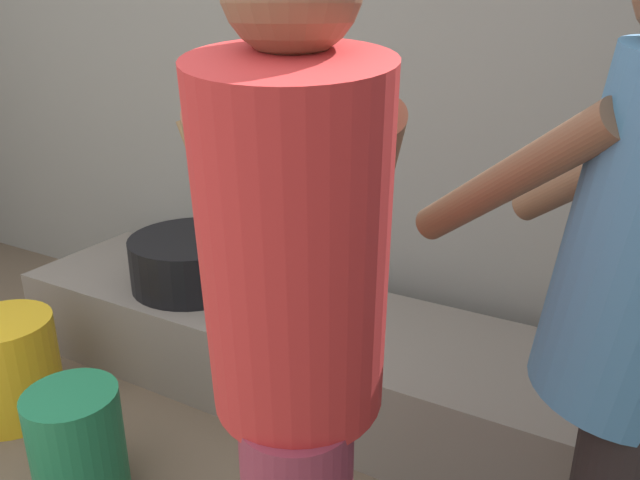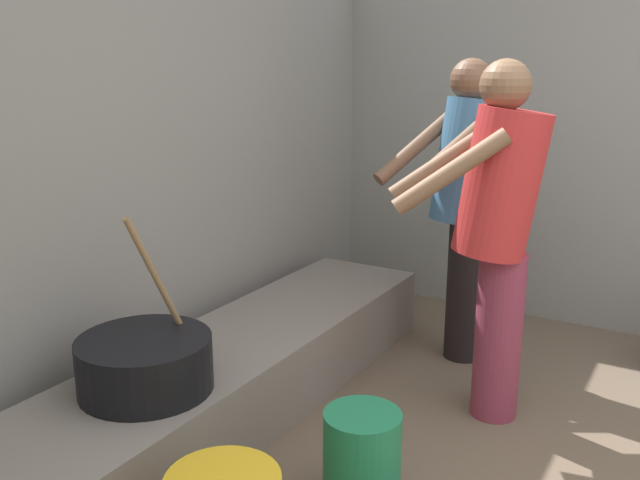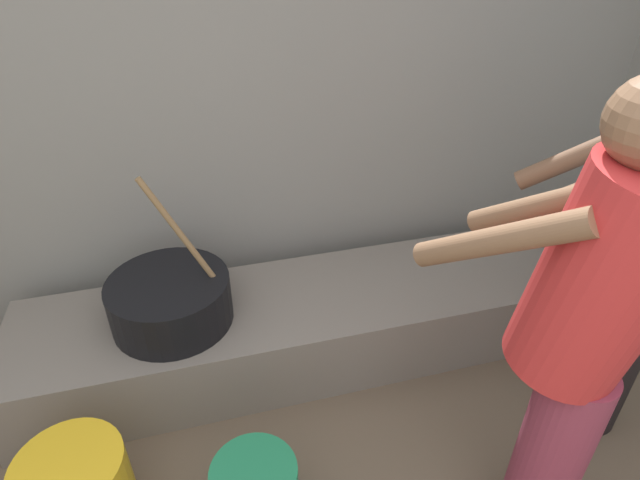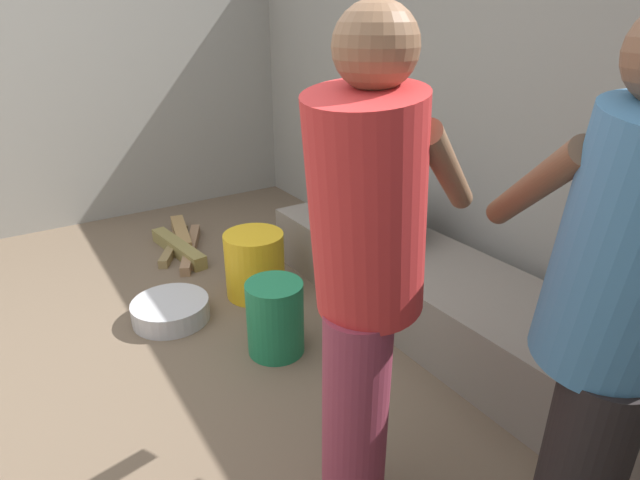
% 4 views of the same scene
% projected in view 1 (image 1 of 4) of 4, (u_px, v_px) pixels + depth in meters
% --- Properties ---
extents(block_enclosure_rear, '(4.83, 0.20, 1.95)m').
position_uv_depth(block_enclosure_rear, '(298.00, 109.00, 2.63)').
color(block_enclosure_rear, gray).
rests_on(block_enclosure_rear, ground_plane).
extents(hearth_ledge, '(2.52, 0.60, 0.34)m').
position_uv_depth(hearth_ledge, '(319.00, 356.00, 2.31)').
color(hearth_ledge, slate).
rests_on(hearth_ledge, ground_plane).
extents(cooking_pot_main, '(0.49, 0.49, 0.65)m').
position_uv_depth(cooking_pot_main, '(193.00, 260.00, 2.46)').
color(cooking_pot_main, black).
rests_on(cooking_pot_main, hearth_ledge).
extents(cook_in_red_shirt, '(0.58, 0.72, 1.52)m').
position_uv_depth(cook_in_red_shirt, '(296.00, 341.00, 1.04)').
color(cook_in_red_shirt, '#8C3347').
rests_on(cook_in_red_shirt, ground_plane).
extents(bucket_yellow_plastic, '(0.34, 0.34, 0.37)m').
position_uv_depth(bucket_yellow_plastic, '(10.00, 368.00, 2.20)').
color(bucket_yellow_plastic, gold).
rests_on(bucket_yellow_plastic, ground_plane).
extents(bucket_green_plastic, '(0.27, 0.27, 0.36)m').
position_uv_depth(bucket_green_plastic, '(78.00, 446.00, 1.82)').
color(bucket_green_plastic, '#1E7A4C').
rests_on(bucket_green_plastic, ground_plane).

